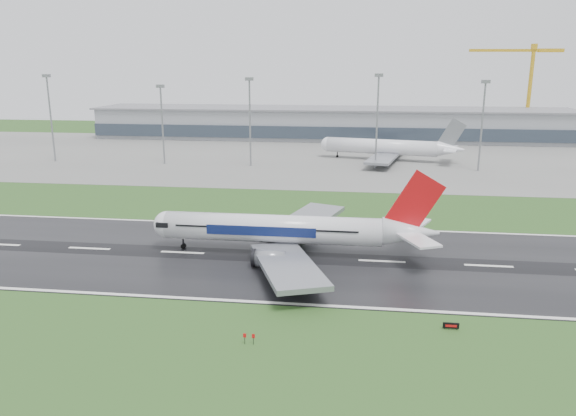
# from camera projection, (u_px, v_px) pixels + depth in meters

# --- Properties ---
(ground) EXTENTS (520.00, 520.00, 0.00)m
(ground) POSITION_uv_depth(u_px,v_px,m) (280.00, 257.00, 109.01)
(ground) COLOR #24481A
(ground) RESTS_ON ground
(runway) EXTENTS (400.00, 45.00, 0.10)m
(runway) POSITION_uv_depth(u_px,v_px,m) (280.00, 257.00, 108.99)
(runway) COLOR black
(runway) RESTS_ON ground
(apron) EXTENTS (400.00, 130.00, 0.08)m
(apron) POSITION_uv_depth(u_px,v_px,m) (323.00, 157.00, 228.98)
(apron) COLOR slate
(apron) RESTS_ON ground
(terminal) EXTENTS (240.00, 36.00, 15.00)m
(terminal) POSITION_uv_depth(u_px,v_px,m) (331.00, 124.00, 284.70)
(terminal) COLOR gray
(terminal) RESTS_ON ground
(main_airliner) EXTENTS (57.53, 54.81, 16.93)m
(main_airliner) POSITION_uv_depth(u_px,v_px,m) (292.00, 213.00, 108.95)
(main_airliner) COLOR silver
(main_airliner) RESTS_ON runway
(parked_airliner) EXTENTS (67.77, 64.70, 16.95)m
(parked_airliner) POSITION_uv_depth(u_px,v_px,m) (388.00, 139.00, 218.37)
(parked_airliner) COLOR silver
(parked_airliner) RESTS_ON apron
(tower_crane) EXTENTS (47.98, 9.44, 47.22)m
(tower_crane) POSITION_uv_depth(u_px,v_px,m) (529.00, 92.00, 282.50)
(tower_crane) COLOR gold
(tower_crane) RESTS_ON ground
(runway_sign) EXTENTS (2.26, 0.99, 1.04)m
(runway_sign) POSITION_uv_depth(u_px,v_px,m) (451.00, 326.00, 79.05)
(runway_sign) COLOR black
(runway_sign) RESTS_ON ground
(floodmast_0) EXTENTS (0.64, 0.64, 32.48)m
(floodmast_0) POSITION_uv_depth(u_px,v_px,m) (51.00, 120.00, 213.88)
(floodmast_0) COLOR gray
(floodmast_0) RESTS_ON ground
(floodmast_1) EXTENTS (0.64, 0.64, 28.80)m
(floodmast_1) POSITION_uv_depth(u_px,v_px,m) (163.00, 126.00, 208.76)
(floodmast_1) COLOR gray
(floodmast_1) RESTS_ON ground
(floodmast_2) EXTENTS (0.64, 0.64, 31.52)m
(floodmast_2) POSITION_uv_depth(u_px,v_px,m) (250.00, 124.00, 204.21)
(floodmast_2) COLOR gray
(floodmast_2) RESTS_ON ground
(floodmast_3) EXTENTS (0.64, 0.64, 32.95)m
(floodmast_3) POSITION_uv_depth(u_px,v_px,m) (377.00, 124.00, 198.23)
(floodmast_3) COLOR gray
(floodmast_3) RESTS_ON ground
(floodmast_4) EXTENTS (0.64, 0.64, 30.87)m
(floodmast_4) POSITION_uv_depth(u_px,v_px,m) (482.00, 128.00, 193.95)
(floodmast_4) COLOR gray
(floodmast_4) RESTS_ON ground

